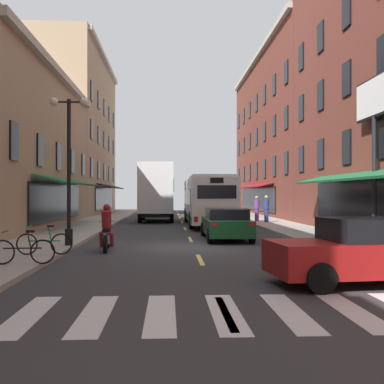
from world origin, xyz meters
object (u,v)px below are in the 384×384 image
object	(u,v)px
pedestrian_far	(257,208)
street_lamp_twin	(69,164)
pedestrian_mid	(266,208)
sedan_near	(226,224)
billboard_sign	(374,115)
sedan_mid	(378,250)
bicycle_near	(23,251)
transit_bus	(207,200)
bicycle_mid	(44,243)
motorcycle_rider	(107,231)
box_truck	(157,193)

from	to	relation	value
pedestrian_far	street_lamp_twin	bearing A→B (deg)	-71.66
pedestrian_mid	sedan_near	bearing A→B (deg)	-11.82
billboard_sign	pedestrian_far	world-z (taller)	billboard_sign
sedan_mid	bicycle_near	distance (m)	8.93
transit_bus	bicycle_mid	world-z (taller)	transit_bus
sedan_near	pedestrian_mid	bearing A→B (deg)	69.11
billboard_sign	sedan_mid	size ratio (longest dim) A/B	1.30
billboard_sign	motorcycle_rider	size ratio (longest dim) A/B	3.11
billboard_sign	sedan_near	world-z (taller)	billboard_sign
pedestrian_mid	pedestrian_far	xyz separation A→B (m)	(-0.39, 1.34, -0.03)
sedan_mid	bicycle_near	size ratio (longest dim) A/B	2.88
sedan_mid	motorcycle_rider	xyz separation A→B (m)	(-6.90, 6.55, -0.04)
bicycle_mid	pedestrian_far	size ratio (longest dim) A/B	0.99
pedestrian_far	street_lamp_twin	size ratio (longest dim) A/B	0.32
billboard_sign	sedan_mid	distance (m)	9.45
box_truck	motorcycle_rider	world-z (taller)	box_truck
bicycle_near	pedestrian_mid	xyz separation A→B (m)	(10.38, 18.42, 0.56)
box_truck	bicycle_mid	bearing A→B (deg)	-98.49
bicycle_mid	pedestrian_far	xyz separation A→B (m)	(9.93, 17.75, 0.53)
billboard_sign	pedestrian_far	distance (m)	15.15
bicycle_mid	pedestrian_mid	distance (m)	19.40
sedan_mid	pedestrian_far	bearing A→B (deg)	86.40
billboard_sign	pedestrian_mid	distance (m)	13.83
bicycle_near	box_truck	bearing A→B (deg)	82.14
billboard_sign	bicycle_near	world-z (taller)	billboard_sign
billboard_sign	pedestrian_mid	bearing A→B (deg)	96.61
pedestrian_far	pedestrian_mid	bearing A→B (deg)	-22.36
transit_bus	street_lamp_twin	size ratio (longest dim) A/B	2.13
sedan_mid	bicycle_mid	distance (m)	9.61
billboard_sign	box_truck	world-z (taller)	billboard_sign
bicycle_near	pedestrian_far	xyz separation A→B (m)	(9.99, 19.75, 0.53)
motorcycle_rider	bicycle_mid	bearing A→B (deg)	-127.48
sedan_near	motorcycle_rider	world-z (taller)	motorcycle_rider
bicycle_near	street_lamp_twin	xyz separation A→B (m)	(0.24, 4.72, 2.63)
bicycle_near	billboard_sign	bearing A→B (deg)	23.94
transit_bus	bicycle_mid	size ratio (longest dim) A/B	6.72
sedan_near	bicycle_near	bearing A→B (deg)	-128.59
sedan_mid	motorcycle_rider	distance (m)	9.51
motorcycle_rider	pedestrian_far	distance (m)	17.68
transit_bus	motorcycle_rider	distance (m)	14.31
street_lamp_twin	pedestrian_far	bearing A→B (deg)	57.06
pedestrian_far	street_lamp_twin	world-z (taller)	street_lamp_twin
motorcycle_rider	bicycle_mid	xyz separation A→B (m)	(-1.64, -2.14, -0.21)
bicycle_near	bicycle_mid	distance (m)	2.00
sedan_mid	bicycle_mid	world-z (taller)	sedan_mid
motorcycle_rider	pedestrian_mid	bearing A→B (deg)	58.69
box_truck	transit_bus	bearing A→B (deg)	-51.80
box_truck	sedan_mid	size ratio (longest dim) A/B	1.42
box_truck	bicycle_mid	xyz separation A→B (m)	(-2.97, -19.89, -1.60)
billboard_sign	pedestrian_mid	xyz separation A→B (m)	(-1.52, 13.13, -4.05)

